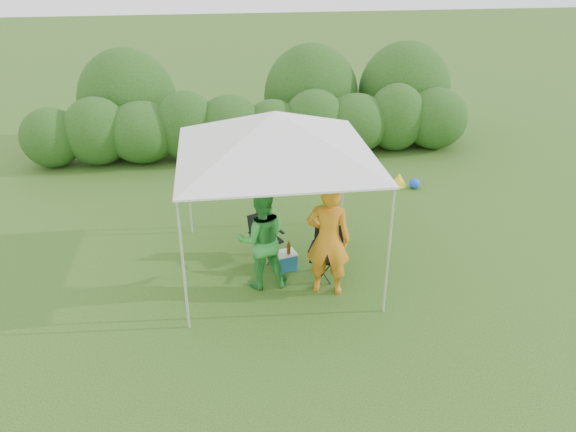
{
  "coord_description": "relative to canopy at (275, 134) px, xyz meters",
  "views": [
    {
      "loc": [
        -0.95,
        -7.87,
        5.3
      ],
      "look_at": [
        0.19,
        0.4,
        1.05
      ],
      "focal_mm": 35.0,
      "sensor_mm": 36.0,
      "label": 1
    }
  ],
  "objects": [
    {
      "name": "bottle",
      "position": [
        0.2,
        -0.11,
        -2.01
      ],
      "size": [
        0.07,
        0.07,
        0.25
      ],
      "primitive_type": "cylinder",
      "color": "#592D0C",
      "rests_on": "cooler"
    },
    {
      "name": "hedge",
      "position": [
        0.14,
        5.5,
        -1.64
      ],
      "size": [
        11.5,
        1.53,
        1.8
      ],
      "color": "#275019",
      "rests_on": "ground"
    },
    {
      "name": "woman",
      "position": [
        -0.3,
        -0.49,
        -1.6
      ],
      "size": [
        0.87,
        0.69,
        1.73
      ],
      "primitive_type": "imported",
      "rotation": [
        0.0,
        0.0,
        3.18
      ],
      "color": "green",
      "rests_on": "ground"
    },
    {
      "name": "canopy",
      "position": [
        0.0,
        0.0,
        0.0
      ],
      "size": [
        3.1,
        3.1,
        2.83
      ],
      "color": "silver",
      "rests_on": "ground"
    },
    {
      "name": "chair_left",
      "position": [
        -0.18,
        0.39,
        -1.99
      ],
      "size": [
        0.64,
        0.63,
        0.84
      ],
      "rotation": [
        0.0,
        0.0,
        0.47
      ],
      "color": "black",
      "rests_on": "ground"
    },
    {
      "name": "ground",
      "position": [
        0.0,
        -0.5,
        -2.46
      ],
      "size": [
        70.0,
        70.0,
        0.0
      ],
      "primitive_type": "plane",
      "color": "#39601E"
    },
    {
      "name": "chair_right",
      "position": [
        0.83,
        -0.34,
        -1.96
      ],
      "size": [
        0.67,
        0.65,
        0.89
      ],
      "rotation": [
        0.0,
        0.0,
        -0.39
      ],
      "color": "black",
      "rests_on": "ground"
    },
    {
      "name": "cooler",
      "position": [
        0.14,
        -0.07,
        -2.3
      ],
      "size": [
        0.44,
        0.36,
        0.32
      ],
      "rotation": [
        0.0,
        0.0,
        0.24
      ],
      "color": "#1F5E8F",
      "rests_on": "ground"
    },
    {
      "name": "man",
      "position": [
        0.73,
        -0.83,
        -1.5
      ],
      "size": [
        0.81,
        0.65,
        1.93
      ],
      "primitive_type": "imported",
      "rotation": [
        0.0,
        0.0,
        2.84
      ],
      "color": "orange",
      "rests_on": "ground"
    },
    {
      "name": "lawn_toy",
      "position": [
        3.32,
        3.09,
        -2.32
      ],
      "size": [
        0.61,
        0.51,
        0.31
      ],
      "color": "yellow",
      "rests_on": "ground"
    }
  ]
}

